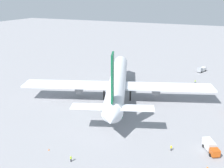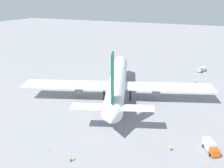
# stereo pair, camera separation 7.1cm
# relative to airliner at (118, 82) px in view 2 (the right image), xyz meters

# --- Properties ---
(ground_plane) EXTENTS (600.00, 600.00, 0.00)m
(ground_plane) POSITION_rel_airliner_xyz_m (1.24, 0.49, -7.07)
(ground_plane) COLOR gray
(airliner) EXTENTS (72.24, 74.31, 25.00)m
(airliner) POSITION_rel_airliner_xyz_m (0.00, 0.00, 0.00)
(airliner) COLOR silver
(airliner) RESTS_ON ground
(service_truck_1) EXTENTS (7.06, 5.22, 2.68)m
(service_truck_1) POSITION_rel_airliner_xyz_m (-25.17, -38.39, -5.59)
(service_truck_1) COLOR #BF4C14
(service_truck_1) RESTS_ON ground
(service_truck_2) EXTENTS (6.91, 4.65, 2.80)m
(service_truck_2) POSITION_rel_airliner_xyz_m (55.58, -27.20, -5.61)
(service_truck_2) COLOR #999EA5
(service_truck_2) RESTS_ON ground
(baggage_cart_1) EXTENTS (2.49, 2.98, 1.50)m
(baggage_cart_1) POSITION_rel_airliner_xyz_m (-0.44, 46.38, -6.25)
(baggage_cart_1) COLOR #26598C
(baggage_cart_1) RESTS_ON ground
(ground_worker_0) EXTENTS (0.54, 0.54, 1.66)m
(ground_worker_0) POSITION_rel_airliner_xyz_m (33.59, -26.62, -6.22)
(ground_worker_0) COLOR navy
(ground_worker_0) RESTS_ON ground
(ground_worker_1) EXTENTS (0.53, 0.53, 1.70)m
(ground_worker_1) POSITION_rel_airliner_xyz_m (-44.88, -6.15, -6.21)
(ground_worker_1) COLOR black
(ground_worker_1) RESTS_ON ground
(ground_worker_2) EXTENTS (0.55, 0.55, 1.65)m
(ground_worker_2) POSITION_rel_airliner_xyz_m (-29.32, -28.56, -6.23)
(ground_worker_2) COLOR #3F3F47
(ground_worker_2) RESTS_ON ground
(traffic_cone_1) EXTENTS (0.36, 0.36, 0.55)m
(traffic_cone_1) POSITION_rel_airliner_xyz_m (-43.03, 2.23, -6.79)
(traffic_cone_1) COLOR orange
(traffic_cone_1) RESTS_ON ground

